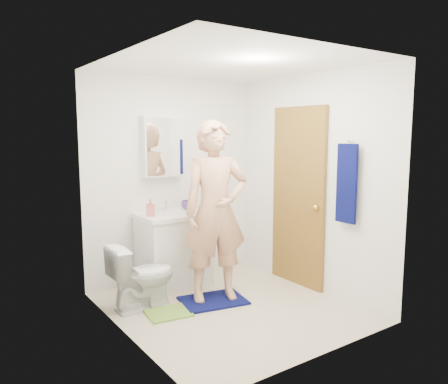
# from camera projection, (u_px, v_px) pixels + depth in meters

# --- Properties ---
(floor) EXTENTS (2.20, 2.40, 0.02)m
(floor) POSITION_uv_depth(u_px,v_px,m) (230.00, 308.00, 4.43)
(floor) COLOR beige
(floor) RESTS_ON ground
(ceiling) EXTENTS (2.20, 2.40, 0.02)m
(ceiling) POSITION_uv_depth(u_px,v_px,m) (231.00, 63.00, 4.11)
(ceiling) COLOR white
(ceiling) RESTS_ON ground
(wall_back) EXTENTS (2.20, 0.02, 2.40)m
(wall_back) POSITION_uv_depth(u_px,v_px,m) (172.00, 179.00, 5.25)
(wall_back) COLOR white
(wall_back) RESTS_ON ground
(wall_front) EXTENTS (2.20, 0.02, 2.40)m
(wall_front) POSITION_uv_depth(u_px,v_px,m) (324.00, 207.00, 3.28)
(wall_front) COLOR white
(wall_front) RESTS_ON ground
(wall_left) EXTENTS (0.02, 2.40, 2.40)m
(wall_left) POSITION_uv_depth(u_px,v_px,m) (122.00, 200.00, 3.64)
(wall_left) COLOR white
(wall_left) RESTS_ON ground
(wall_right) EXTENTS (0.02, 2.40, 2.40)m
(wall_right) POSITION_uv_depth(u_px,v_px,m) (311.00, 183.00, 4.90)
(wall_right) COLOR white
(wall_right) RESTS_ON ground
(vanity_cabinet) EXTENTS (0.75, 0.55, 0.80)m
(vanity_cabinet) POSITION_uv_depth(u_px,v_px,m) (174.00, 251.00, 5.04)
(vanity_cabinet) COLOR white
(vanity_cabinet) RESTS_ON floor
(countertop) EXTENTS (0.79, 0.59, 0.05)m
(countertop) POSITION_uv_depth(u_px,v_px,m) (173.00, 215.00, 4.98)
(countertop) COLOR white
(countertop) RESTS_ON vanity_cabinet
(sink_basin) EXTENTS (0.40, 0.40, 0.03)m
(sink_basin) POSITION_uv_depth(u_px,v_px,m) (173.00, 214.00, 4.98)
(sink_basin) COLOR white
(sink_basin) RESTS_ON countertop
(faucet) EXTENTS (0.03, 0.03, 0.12)m
(faucet) POSITION_uv_depth(u_px,v_px,m) (166.00, 206.00, 5.12)
(faucet) COLOR silver
(faucet) RESTS_ON countertop
(medicine_cabinet) EXTENTS (0.50, 0.12, 0.70)m
(medicine_cabinet) POSITION_uv_depth(u_px,v_px,m) (163.00, 146.00, 5.06)
(medicine_cabinet) COLOR white
(medicine_cabinet) RESTS_ON wall_back
(mirror_panel) EXTENTS (0.46, 0.01, 0.66)m
(mirror_panel) POSITION_uv_depth(u_px,v_px,m) (165.00, 147.00, 5.01)
(mirror_panel) COLOR white
(mirror_panel) RESTS_ON wall_back
(door) EXTENTS (0.05, 0.80, 2.05)m
(door) POSITION_uv_depth(u_px,v_px,m) (298.00, 197.00, 5.02)
(door) COLOR olive
(door) RESTS_ON ground
(door_knob) EXTENTS (0.07, 0.07, 0.07)m
(door_knob) POSITION_uv_depth(u_px,v_px,m) (316.00, 208.00, 4.74)
(door_knob) COLOR gold
(door_knob) RESTS_ON door
(towel) EXTENTS (0.03, 0.24, 0.80)m
(towel) POSITION_uv_depth(u_px,v_px,m) (347.00, 184.00, 4.38)
(towel) COLOR #080D4C
(towel) RESTS_ON wall_right
(towel_hook) EXTENTS (0.06, 0.02, 0.02)m
(towel_hook) POSITION_uv_depth(u_px,v_px,m) (351.00, 142.00, 4.35)
(towel_hook) COLOR silver
(towel_hook) RESTS_ON wall_right
(toilet) EXTENTS (0.66, 0.39, 0.67)m
(toilet) POSITION_uv_depth(u_px,v_px,m) (142.00, 276.00, 4.38)
(toilet) COLOR white
(toilet) RESTS_ON floor
(bath_mat) EXTENTS (0.74, 0.59, 0.02)m
(bath_mat) POSITION_uv_depth(u_px,v_px,m) (213.00, 301.00, 4.57)
(bath_mat) COLOR #080D4C
(bath_mat) RESTS_ON floor
(green_rug) EXTENTS (0.45, 0.40, 0.02)m
(green_rug) POSITION_uv_depth(u_px,v_px,m) (168.00, 313.00, 4.26)
(green_rug) COLOR #78AB39
(green_rug) RESTS_ON floor
(soap_dispenser) EXTENTS (0.11, 0.11, 0.19)m
(soap_dispenser) POSITION_uv_depth(u_px,v_px,m) (150.00, 208.00, 4.77)
(soap_dispenser) COLOR #D36362
(soap_dispenser) RESTS_ON countertop
(toothbrush_cup) EXTENTS (0.17, 0.17, 0.10)m
(toothbrush_cup) POSITION_uv_depth(u_px,v_px,m) (187.00, 205.00, 5.22)
(toothbrush_cup) COLOR #513B82
(toothbrush_cup) RESTS_ON countertop
(man) EXTENTS (0.78, 0.63, 1.87)m
(man) POSITION_uv_depth(u_px,v_px,m) (216.00, 211.00, 4.50)
(man) COLOR tan
(man) RESTS_ON bath_mat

